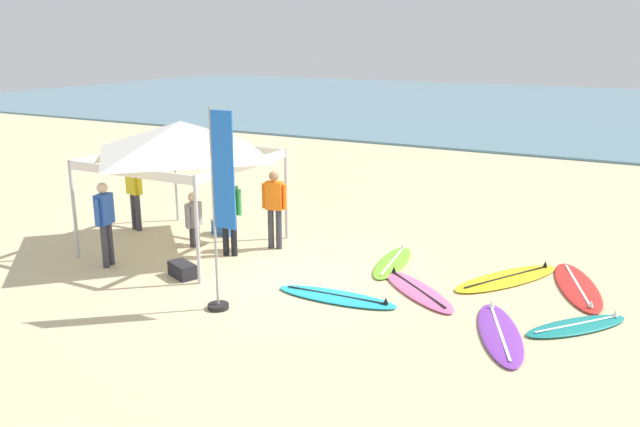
{
  "coord_description": "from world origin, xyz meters",
  "views": [
    {
      "loc": [
        6.41,
        -10.16,
        4.47
      ],
      "look_at": [
        0.51,
        0.94,
        1.0
      ],
      "focal_mm": 36.43,
      "sensor_mm": 36.0,
      "label": 1
    }
  ],
  "objects_px": {
    "person_orange": "(274,204)",
    "cooler_box": "(224,226)",
    "canopy_tent": "(181,138)",
    "surfboard_purple": "(500,333)",
    "surfboard_lime": "(393,262)",
    "person_yellow": "(134,189)",
    "surfboard_teal": "(577,326)",
    "surfboard_cyan": "(337,297)",
    "surfboard_yellow": "(507,278)",
    "surfboard_pink": "(417,290)",
    "person_grey": "(194,217)",
    "person_blue": "(105,218)",
    "surfboard_red": "(578,287)",
    "person_green": "(229,210)",
    "gear_bag_near_tent": "(182,270)",
    "banner_flag": "(220,220)"
  },
  "relations": [
    {
      "from": "canopy_tent",
      "to": "gear_bag_near_tent",
      "type": "height_order",
      "value": "canopy_tent"
    },
    {
      "from": "person_blue",
      "to": "person_yellow",
      "type": "xyz_separation_m",
      "value": [
        -1.28,
        2.15,
        0.0
      ]
    },
    {
      "from": "surfboard_red",
      "to": "gear_bag_near_tent",
      "type": "height_order",
      "value": "gear_bag_near_tent"
    },
    {
      "from": "person_green",
      "to": "cooler_box",
      "type": "xyz_separation_m",
      "value": [
        -1.0,
        1.16,
        -0.79
      ]
    },
    {
      "from": "surfboard_lime",
      "to": "person_grey",
      "type": "distance_m",
      "value": 4.42
    },
    {
      "from": "surfboard_lime",
      "to": "person_yellow",
      "type": "xyz_separation_m",
      "value": [
        -6.26,
        -0.63,
        0.95
      ]
    },
    {
      "from": "surfboard_teal",
      "to": "gear_bag_near_tent",
      "type": "xyz_separation_m",
      "value": [
        -6.97,
        -1.15,
        0.1
      ]
    },
    {
      "from": "surfboard_red",
      "to": "person_yellow",
      "type": "distance_m",
      "value": 9.83
    },
    {
      "from": "person_grey",
      "to": "surfboard_purple",
      "type": "bearing_deg",
      "value": -10.69
    },
    {
      "from": "surfboard_pink",
      "to": "surfboard_purple",
      "type": "xyz_separation_m",
      "value": [
        1.72,
        -1.06,
        -0.0
      ]
    },
    {
      "from": "canopy_tent",
      "to": "surfboard_purple",
      "type": "xyz_separation_m",
      "value": [
        7.02,
        -1.14,
        -2.35
      ]
    },
    {
      "from": "surfboard_pink",
      "to": "surfboard_cyan",
      "type": "bearing_deg",
      "value": -140.07
    },
    {
      "from": "surfboard_lime",
      "to": "person_orange",
      "type": "distance_m",
      "value": 2.8
    },
    {
      "from": "surfboard_yellow",
      "to": "gear_bag_near_tent",
      "type": "xyz_separation_m",
      "value": [
        -5.53,
        -2.74,
        0.1
      ]
    },
    {
      "from": "banner_flag",
      "to": "canopy_tent",
      "type": "bearing_deg",
      "value": 138.85
    },
    {
      "from": "surfboard_cyan",
      "to": "cooler_box",
      "type": "relative_size",
      "value": 4.51
    },
    {
      "from": "surfboard_teal",
      "to": "surfboard_yellow",
      "type": "distance_m",
      "value": 2.14
    },
    {
      "from": "canopy_tent",
      "to": "surfboard_lime",
      "type": "height_order",
      "value": "canopy_tent"
    },
    {
      "from": "gear_bag_near_tent",
      "to": "surfboard_pink",
      "type": "bearing_deg",
      "value": 18.05
    },
    {
      "from": "surfboard_yellow",
      "to": "surfboard_purple",
      "type": "height_order",
      "value": "same"
    },
    {
      "from": "surfboard_yellow",
      "to": "person_green",
      "type": "bearing_deg",
      "value": -166.72
    },
    {
      "from": "surfboard_purple",
      "to": "surfboard_yellow",
      "type": "bearing_deg",
      "value": 99.78
    },
    {
      "from": "surfboard_purple",
      "to": "person_blue",
      "type": "height_order",
      "value": "person_blue"
    },
    {
      "from": "surfboard_lime",
      "to": "gear_bag_near_tent",
      "type": "relative_size",
      "value": 3.52
    },
    {
      "from": "person_blue",
      "to": "cooler_box",
      "type": "xyz_separation_m",
      "value": [
        0.77,
        2.83,
        -0.79
      ]
    },
    {
      "from": "surfboard_lime",
      "to": "surfboard_red",
      "type": "height_order",
      "value": "same"
    },
    {
      "from": "surfboard_pink",
      "to": "person_orange",
      "type": "xyz_separation_m",
      "value": [
        -3.57,
        0.92,
        0.95
      ]
    },
    {
      "from": "surfboard_cyan",
      "to": "person_orange",
      "type": "relative_size",
      "value": 1.32
    },
    {
      "from": "canopy_tent",
      "to": "surfboard_lime",
      "type": "relative_size",
      "value": 1.55
    },
    {
      "from": "surfboard_yellow",
      "to": "surfboard_cyan",
      "type": "bearing_deg",
      "value": -136.48
    },
    {
      "from": "person_blue",
      "to": "cooler_box",
      "type": "relative_size",
      "value": 3.42
    },
    {
      "from": "surfboard_yellow",
      "to": "person_grey",
      "type": "height_order",
      "value": "person_grey"
    },
    {
      "from": "surfboard_cyan",
      "to": "surfboard_purple",
      "type": "bearing_deg",
      "value": -2.09
    },
    {
      "from": "surfboard_teal",
      "to": "surfboard_cyan",
      "type": "bearing_deg",
      "value": -169.37
    },
    {
      "from": "person_green",
      "to": "person_yellow",
      "type": "xyz_separation_m",
      "value": [
        -3.05,
        0.49,
        0.0
      ]
    },
    {
      "from": "surfboard_purple",
      "to": "surfboard_red",
      "type": "bearing_deg",
      "value": 72.72
    },
    {
      "from": "surfboard_teal",
      "to": "cooler_box",
      "type": "distance_m",
      "value": 8.03
    },
    {
      "from": "person_yellow",
      "to": "person_blue",
      "type": "bearing_deg",
      "value": -59.34
    },
    {
      "from": "surfboard_cyan",
      "to": "person_blue",
      "type": "xyz_separation_m",
      "value": [
        -4.79,
        -0.64,
        0.95
      ]
    },
    {
      "from": "surfboard_cyan",
      "to": "surfboard_yellow",
      "type": "bearing_deg",
      "value": 43.52
    },
    {
      "from": "surfboard_teal",
      "to": "surfboard_pink",
      "type": "xyz_separation_m",
      "value": [
        -2.74,
        0.23,
        -0.0
      ]
    },
    {
      "from": "banner_flag",
      "to": "surfboard_pink",
      "type": "bearing_deg",
      "value": 41.02
    },
    {
      "from": "person_orange",
      "to": "cooler_box",
      "type": "distance_m",
      "value": 1.8
    },
    {
      "from": "surfboard_teal",
      "to": "gear_bag_near_tent",
      "type": "distance_m",
      "value": 7.07
    },
    {
      "from": "person_green",
      "to": "cooler_box",
      "type": "bearing_deg",
      "value": 130.89
    },
    {
      "from": "canopy_tent",
      "to": "surfboard_red",
      "type": "xyz_separation_m",
      "value": [
        7.83,
        1.46,
        -2.35
      ]
    },
    {
      "from": "person_orange",
      "to": "person_grey",
      "type": "height_order",
      "value": "person_orange"
    },
    {
      "from": "person_blue",
      "to": "surfboard_lime",
      "type": "bearing_deg",
      "value": 29.17
    },
    {
      "from": "person_orange",
      "to": "person_grey",
      "type": "relative_size",
      "value": 1.43
    },
    {
      "from": "surfboard_yellow",
      "to": "person_blue",
      "type": "height_order",
      "value": "person_blue"
    }
  ]
}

